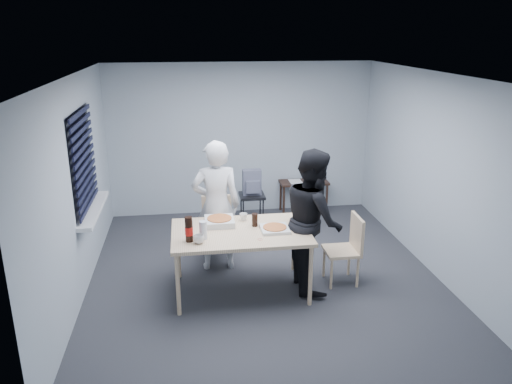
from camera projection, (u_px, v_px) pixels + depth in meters
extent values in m
plane|color=#2C2C31|center=(263.00, 274.00, 6.63)|extent=(5.00, 5.00, 0.00)
plane|color=white|center=(264.00, 75.00, 5.83)|extent=(5.00, 5.00, 0.00)
plane|color=#A3AEB5|center=(241.00, 139.00, 8.58)|extent=(4.50, 0.00, 4.50)
plane|color=#A3AEB5|center=(314.00, 273.00, 3.88)|extent=(4.50, 0.00, 4.50)
plane|color=#A3AEB5|center=(77.00, 189.00, 5.93)|extent=(0.00, 5.00, 5.00)
plane|color=#A3AEB5|center=(433.00, 174.00, 6.53)|extent=(0.00, 5.00, 5.00)
plane|color=black|center=(82.00, 160.00, 6.23)|extent=(0.00, 1.30, 1.30)
cube|color=black|center=(85.00, 160.00, 6.23)|extent=(0.04, 1.30, 1.25)
cube|color=silver|center=(94.00, 210.00, 6.44)|extent=(0.18, 1.42, 0.05)
cube|color=beige|center=(241.00, 232.00, 6.00)|extent=(1.65, 1.04, 0.04)
cylinder|color=beige|center=(178.00, 285.00, 5.58)|extent=(0.05, 0.05, 0.76)
cylinder|color=beige|center=(178.00, 251.00, 6.45)|extent=(0.05, 0.05, 0.76)
cylinder|color=beige|center=(311.00, 276.00, 5.79)|extent=(0.05, 0.05, 0.76)
cylinder|color=beige|center=(294.00, 244.00, 6.66)|extent=(0.05, 0.05, 0.76)
cube|color=beige|center=(218.00, 231.00, 6.95)|extent=(0.42, 0.42, 0.04)
cube|color=beige|center=(217.00, 210.00, 7.05)|extent=(0.42, 0.04, 0.44)
cylinder|color=beige|center=(207.00, 251.00, 6.84)|extent=(0.03, 0.03, 0.41)
cylinder|color=beige|center=(206.00, 241.00, 7.16)|extent=(0.03, 0.03, 0.41)
cylinder|color=beige|center=(232.00, 250.00, 6.88)|extent=(0.03, 0.03, 0.41)
cylinder|color=beige|center=(229.00, 240.00, 7.20)|extent=(0.03, 0.03, 0.41)
cube|color=beige|center=(341.00, 251.00, 6.31)|extent=(0.42, 0.42, 0.04)
cube|color=beige|center=(357.00, 233.00, 6.27)|extent=(0.04, 0.42, 0.44)
cylinder|color=beige|center=(331.00, 274.00, 6.20)|extent=(0.03, 0.03, 0.41)
cylinder|color=beige|center=(324.00, 262.00, 6.52)|extent=(0.03, 0.03, 0.41)
cylinder|color=beige|center=(358.00, 272.00, 6.25)|extent=(0.03, 0.03, 0.41)
cylinder|color=beige|center=(349.00, 260.00, 6.57)|extent=(0.03, 0.03, 0.41)
imported|color=silver|center=(216.00, 206.00, 6.58)|extent=(0.65, 0.42, 1.77)
imported|color=black|center=(313.00, 220.00, 6.10)|extent=(0.47, 0.86, 1.77)
cube|color=#322016|center=(304.00, 182.00, 8.76)|extent=(0.85, 0.38, 0.04)
cylinder|color=#322016|center=(284.00, 201.00, 8.65)|extent=(0.04, 0.04, 0.53)
cylinder|color=#322016|center=(281.00, 196.00, 8.93)|extent=(0.04, 0.04, 0.53)
cylinder|color=#322016|center=(327.00, 199.00, 8.76)|extent=(0.04, 0.04, 0.53)
cylinder|color=#322016|center=(322.00, 194.00, 9.03)|extent=(0.04, 0.04, 0.53)
cube|color=black|center=(252.00, 196.00, 8.09)|extent=(0.40, 0.40, 0.04)
cylinder|color=black|center=(243.00, 216.00, 8.00)|extent=(0.04, 0.04, 0.51)
cylinder|color=black|center=(241.00, 209.00, 8.31)|extent=(0.04, 0.04, 0.51)
cylinder|color=black|center=(263.00, 215.00, 8.05)|extent=(0.04, 0.04, 0.51)
cylinder|color=black|center=(260.00, 208.00, 8.35)|extent=(0.04, 0.04, 0.51)
cube|color=slate|center=(252.00, 182.00, 8.02)|extent=(0.30, 0.16, 0.41)
cube|color=slate|center=(253.00, 187.00, 7.93)|extent=(0.22, 0.06, 0.20)
cube|color=silver|center=(220.00, 223.00, 6.18)|extent=(0.36, 0.36, 0.04)
cube|color=silver|center=(219.00, 220.00, 6.17)|extent=(0.36, 0.36, 0.04)
cylinder|color=#CC7F38|center=(219.00, 218.00, 6.16)|extent=(0.30, 0.30, 0.01)
cube|color=silver|center=(275.00, 229.00, 6.00)|extent=(0.33, 0.33, 0.04)
cylinder|color=#CC7F38|center=(275.00, 227.00, 5.99)|extent=(0.28, 0.28, 0.01)
imported|color=silver|center=(199.00, 239.00, 5.63)|extent=(0.17, 0.17, 0.10)
imported|color=silver|center=(243.00, 217.00, 6.30)|extent=(0.10, 0.10, 0.09)
cylinder|color=black|center=(255.00, 220.00, 6.11)|extent=(0.08, 0.08, 0.16)
cylinder|color=black|center=(189.00, 229.00, 5.64)|extent=(0.09, 0.09, 0.30)
cylinder|color=red|center=(189.00, 231.00, 5.65)|extent=(0.09, 0.09, 0.10)
cylinder|color=silver|center=(203.00, 230.00, 5.72)|extent=(0.10, 0.10, 0.22)
torus|color=red|center=(260.00, 239.00, 5.74)|extent=(0.07, 0.07, 0.00)
cube|color=white|center=(296.00, 181.00, 8.73)|extent=(0.29, 0.34, 0.00)
cube|color=black|center=(316.00, 179.00, 8.79)|extent=(0.15, 0.11, 0.06)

